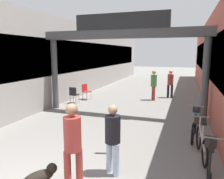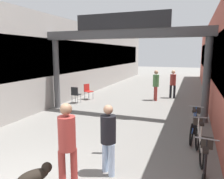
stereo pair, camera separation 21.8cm
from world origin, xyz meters
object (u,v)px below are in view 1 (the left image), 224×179
Objects in this scene: pedestrian_elderly_walking at (170,82)px; bicycle_blue_third at (195,124)px; pedestrian_with_dog at (73,141)px; cafe_chair_black_nearer at (74,94)px; dog_on_leash at (41,177)px; pedestrian_companion at (113,135)px; bollard_post_metal at (109,136)px; pedestrian_carrying_crate at (154,83)px; bicycle_black_nearest at (209,169)px; bicycle_silver_second at (201,139)px; cafe_chair_red_farther at (86,90)px.

pedestrian_elderly_walking is 0.99× the size of bicycle_blue_third.
cafe_chair_black_nearer is (-3.60, 6.58, -0.46)m from pedestrian_with_dog.
pedestrian_companion is at bearing 44.57° from dog_on_leash.
pedestrian_carrying_crate is at bearing 88.95° from bollard_post_metal.
dog_on_leash is at bearing -126.20° from bicycle_blue_third.
bollard_post_metal is 6.17m from cafe_chair_black_nearer.
pedestrian_with_dog is 2.72m from bicycle_black_nearest.
pedestrian_elderly_walking is (1.12, 9.82, -0.04)m from pedestrian_with_dog.
bicycle_silver_second is (3.00, 2.67, 0.11)m from dog_on_leash.
pedestrian_elderly_walking is 5.74m from cafe_chair_black_nearer.
bicycle_black_nearest is at bearing -87.48° from bicycle_silver_second.
pedestrian_with_dog reaches higher than pedestrian_elderly_walking.
pedestrian_elderly_walking is at bearing 83.48° from pedestrian_with_dog.
dog_on_leash is 2.10m from bollard_post_metal.
pedestrian_elderly_walking reaches higher than bicycle_blue_third.
bicycle_silver_second is at bearing 41.72° from dog_on_leash.
bollard_post_metal reaches higher than dog_on_leash.
cafe_chair_red_farther reaches higher than dog_on_leash.
bicycle_black_nearest is (2.53, 0.82, -0.56)m from pedestrian_with_dog.
bicycle_black_nearest reaches higher than cafe_chair_black_nearer.
pedestrian_with_dog is at bearing -162.04° from bicycle_black_nearest.
bollard_post_metal is at bearing 160.18° from bicycle_black_nearest.
cafe_chair_red_farther is (-3.73, -1.06, -0.44)m from pedestrian_carrying_crate.
pedestrian_carrying_crate is 1.82× the size of bollard_post_metal.
bicycle_silver_second is at bearing 39.96° from pedestrian_companion.
pedestrian_with_dog reaches higher than cafe_chair_black_nearer.
bicycle_blue_third is at bearing 95.43° from bicycle_silver_second.
pedestrian_with_dog is 1.76m from bollard_post_metal.
pedestrian_with_dog is at bearing -125.74° from pedestrian_companion.
pedestrian_with_dog is 0.95m from pedestrian_companion.
bicycle_blue_third reaches higher than cafe_chair_red_farther.
bollard_post_metal is at bearing 113.98° from pedestrian_companion.
dog_on_leash is 8.56m from cafe_chair_red_farther.
pedestrian_carrying_crate is 4.49m from cafe_chair_black_nearer.
dog_on_leash is (-0.82, -9.11, -0.66)m from pedestrian_carrying_crate.
bicycle_silver_second is (1.91, 1.60, -0.46)m from pedestrian_companion.
pedestrian_companion reaches higher than bicycle_black_nearest.
dog_on_leash is at bearing -159.85° from bicycle_black_nearest.
cafe_chair_red_farther is at bearing 130.84° from bicycle_black_nearest.
bicycle_blue_third is at bearing -26.41° from cafe_chair_black_nearer.
pedestrian_elderly_walking is 0.99× the size of bicycle_black_nearest.
pedestrian_carrying_crate is at bearing 84.86° from dog_on_leash.
pedestrian_carrying_crate reaches higher than pedestrian_companion.
bollard_post_metal is (-0.40, 0.91, -0.42)m from pedestrian_companion.
pedestrian_with_dog reaches higher than pedestrian_companion.
pedestrian_carrying_crate is (-0.27, 8.03, 0.09)m from pedestrian_companion.
dog_on_leash is 3.27m from bicycle_black_nearest.
cafe_chair_black_nearer is at bearing 127.43° from bollard_post_metal.
bollard_post_metal is at bearing -52.57° from cafe_chair_black_nearer.
pedestrian_with_dog is 8.81m from pedestrian_carrying_crate.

